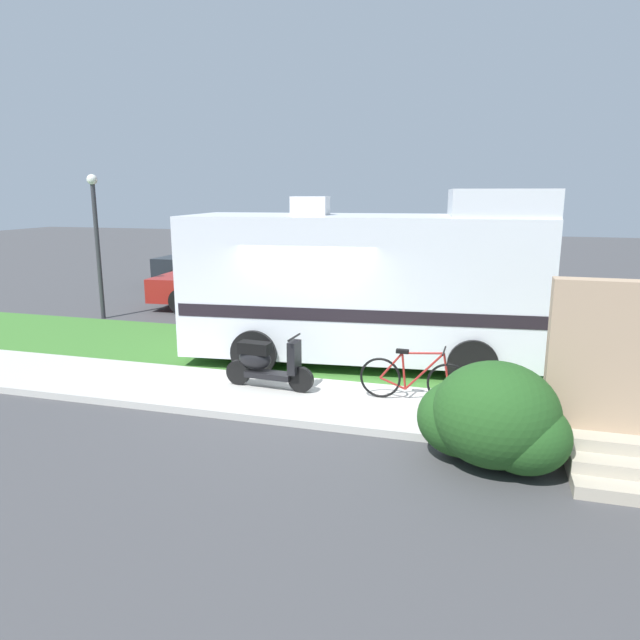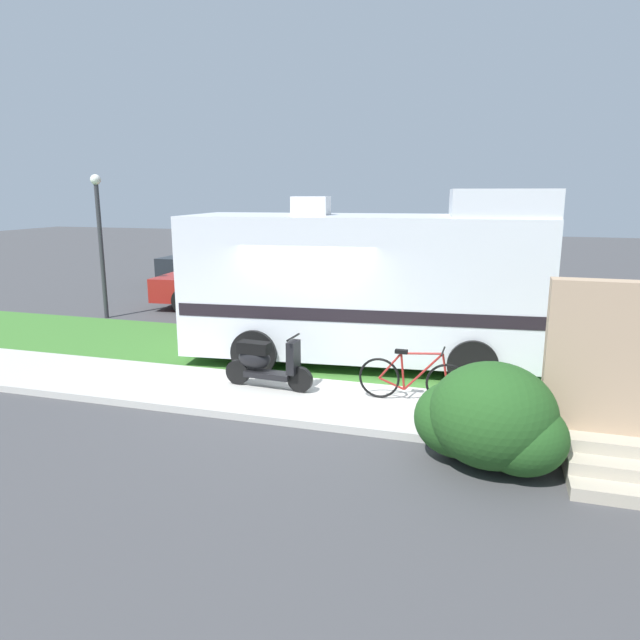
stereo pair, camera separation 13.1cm
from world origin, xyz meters
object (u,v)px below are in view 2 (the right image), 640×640
street_lamp_post (100,232)px  bicycle (413,379)px  bottle_green (521,413)px  pickup_truck_near (268,277)px  pickup_truck_far (246,261)px  motorhome_rv (367,283)px  scooter (265,362)px

street_lamp_post → bicycle: bearing=-26.1°
bicycle → bottle_green: bicycle is taller
pickup_truck_near → pickup_truck_far: bearing=122.1°
bottle_green → street_lamp_post: 12.06m
bicycle → bottle_green: (1.67, -0.33, -0.28)m
motorhome_rv → scooter: size_ratio=4.36×
bicycle → pickup_truck_far: pickup_truck_far is taller
motorhome_rv → street_lamp_post: (-7.92, 2.24, 0.73)m
pickup_truck_near → bottle_green: bearing=-45.9°
bicycle → pickup_truck_far: (-7.55, 10.52, 0.50)m
motorhome_rv → street_lamp_post: street_lamp_post is taller
scooter → bicycle: bearing=1.2°
motorhome_rv → bottle_green: size_ratio=28.06×
pickup_truck_far → street_lamp_post: size_ratio=1.36×
bottle_green → street_lamp_post: street_lamp_post is taller
street_lamp_post → bottle_green: bearing=-24.0°
pickup_truck_near → bicycle: bearing=-52.5°
bicycle → bottle_green: 1.72m
motorhome_rv → scooter: bearing=-119.3°
bicycle → pickup_truck_near: 8.51m
pickup_truck_near → bottle_green: size_ratio=21.80×
pickup_truck_near → pickup_truck_far: 4.46m
motorhome_rv → street_lamp_post: 8.26m
motorhome_rv → pickup_truck_far: 10.41m
pickup_truck_far → motorhome_rv: bearing=-52.7°
bicycle → bottle_green: size_ratio=7.02×
bottle_green → street_lamp_post: (-10.83, 4.82, 2.17)m
pickup_truck_far → bottle_green: bearing=-49.6°
scooter → pickup_truck_near: (-2.64, 6.79, 0.42)m
motorhome_rv → bicycle: size_ratio=4.00×
bicycle → street_lamp_post: size_ratio=0.45×
bicycle → bottle_green: bearing=-11.2°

